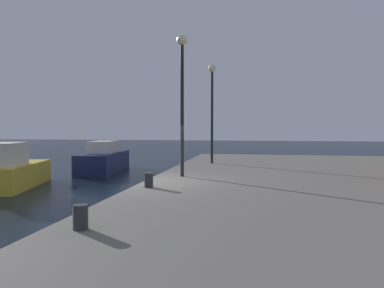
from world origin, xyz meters
The scene contains 7 objects.
ground_plane centered at (0.00, 0.00, 0.00)m, with size 120.00×120.00×0.00m, color black.
motorboat_yellow centered at (-6.44, 2.41, 0.69)m, with size 2.80×4.64×1.85m.
motorboat_navy centered at (-5.02, 8.38, 0.66)m, with size 2.33×5.21×1.70m.
lamp_post_near_edge centered at (0.93, 1.18, 3.98)m, with size 0.36×0.36×4.71m.
lamp_post_mid_promenade centered at (1.36, 5.91, 3.88)m, with size 0.36×0.36×4.53m.
bollard_north centered at (0.48, -1.21, 1.00)m, with size 0.24×0.24×0.40m, color #2D2D33.
bollard_south centered at (0.61, -5.40, 1.00)m, with size 0.24×0.24×0.40m, color #2D2D33.
Camera 1 is at (3.37, -10.77, 2.42)m, focal length 34.15 mm.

